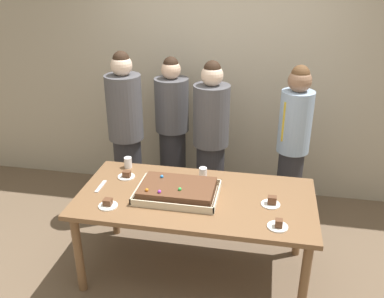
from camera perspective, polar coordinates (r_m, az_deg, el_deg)
The scene contains 15 objects.
ground_plane at distance 3.85m, azimuth 0.45°, elevation -16.27°, with size 12.00×12.00×0.00m, color brown.
interior_back_panel at distance 4.61m, azimuth 4.19°, elevation 11.73°, with size 8.00×0.12×3.00m, color #B2A893.
party_table at distance 3.44m, azimuth 0.49°, elevation -7.64°, with size 1.92×0.97×0.76m.
sheet_cake at distance 3.38m, azimuth -2.01°, elevation -5.73°, with size 0.67×0.46×0.12m.
plated_slice_near_left at distance 3.33m, azimuth -11.47°, elevation -7.41°, with size 0.15×0.15×0.06m.
plated_slice_near_right at distance 3.33m, azimuth 10.83°, elevation -7.19°, with size 0.15×0.15×0.07m.
plated_slice_far_left at distance 3.08m, azimuth 11.74°, elevation -10.20°, with size 0.15×0.15×0.07m.
plated_slice_far_right at distance 3.72m, azimuth -8.98°, elevation -3.61°, with size 0.15×0.15×0.06m.
drink_cup_nearest at distance 3.88m, azimuth -8.78°, elevation -1.84°, with size 0.07×0.07×0.10m, color white.
drink_cup_middle at distance 3.65m, azimuth 1.51°, elevation -3.32°, with size 0.07×0.07×0.10m, color white.
cake_server_utensil at distance 3.61m, azimuth -12.42°, elevation -5.03°, with size 0.03×0.20×0.01m, color silver.
person_serving_front at distance 4.20m, azimuth 2.60°, elevation 1.29°, with size 0.36×0.36×1.66m.
person_green_shirt_behind at distance 4.14m, azimuth 13.67°, elevation 0.56°, with size 0.31×0.31×1.66m.
person_striped_tie_right at distance 4.24m, azimuth -9.01°, elevation 1.92°, with size 0.35×0.35×1.75m.
person_left_edge_reaching at distance 4.47m, azimuth -2.73°, elevation 2.54°, with size 0.36×0.36×1.64m.
Camera 1 is at (0.52, -2.87, 2.51)m, focal length 38.85 mm.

